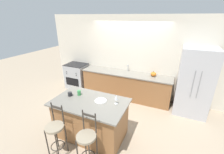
# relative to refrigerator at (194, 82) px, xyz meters

# --- Properties ---
(ground_plane) EXTENTS (18.00, 18.00, 0.00)m
(ground_plane) POSITION_rel_refrigerator_xyz_m (-2.01, -0.29, -0.95)
(ground_plane) COLOR tan
(wall_back) EXTENTS (6.00, 0.07, 2.70)m
(wall_back) POSITION_rel_refrigerator_xyz_m (-2.01, 0.41, 0.40)
(wall_back) COLOR beige
(wall_back) RESTS_ON ground_plane
(back_counter) EXTENTS (3.00, 0.68, 0.89)m
(back_counter) POSITION_rel_refrigerator_xyz_m (-2.01, 0.09, -0.50)
(back_counter) COLOR #936038
(back_counter) RESTS_ON ground_plane
(sink_faucet) EXTENTS (0.02, 0.13, 0.22)m
(sink_faucet) POSITION_rel_refrigerator_xyz_m (-2.01, 0.29, 0.08)
(sink_faucet) COLOR #ADAFB5
(sink_faucet) RESTS_ON back_counter
(kitchen_island) EXTENTS (1.64, 0.98, 0.92)m
(kitchen_island) POSITION_rel_refrigerator_xyz_m (-2.14, -1.97, -0.49)
(kitchen_island) COLOR #936038
(kitchen_island) RESTS_ON ground_plane
(refrigerator) EXTENTS (0.87, 0.80, 1.90)m
(refrigerator) POSITION_rel_refrigerator_xyz_m (0.00, 0.00, 0.00)
(refrigerator) COLOR #BCBCC1
(refrigerator) RESTS_ON ground_plane
(oven_range) EXTENTS (0.78, 0.67, 0.95)m
(oven_range) POSITION_rel_refrigerator_xyz_m (-3.99, 0.06, -0.48)
(oven_range) COLOR #ADAFB5
(oven_range) RESTS_ON ground_plane
(bar_stool_near) EXTENTS (0.36, 0.36, 1.12)m
(bar_stool_near) POSITION_rel_refrigerator_xyz_m (-2.49, -2.70, -0.38)
(bar_stool_near) COLOR #332D28
(bar_stool_near) RESTS_ON ground_plane
(bar_stool_far) EXTENTS (0.36, 0.36, 1.12)m
(bar_stool_far) POSITION_rel_refrigerator_xyz_m (-1.80, -2.67, -0.38)
(bar_stool_far) COLOR #332D28
(bar_stool_far) RESTS_ON ground_plane
(dinner_plate) EXTENTS (0.27, 0.27, 0.02)m
(dinner_plate) POSITION_rel_refrigerator_xyz_m (-1.93, -1.86, -0.02)
(dinner_plate) COLOR white
(dinner_plate) RESTS_ON kitchen_island
(wine_glass) EXTENTS (0.07, 0.07, 0.21)m
(wine_glass) POSITION_rel_refrigerator_xyz_m (-1.58, -1.83, 0.12)
(wine_glass) COLOR white
(wine_glass) RESTS_ON kitchen_island
(coffee_mug) EXTENTS (0.13, 0.10, 0.09)m
(coffee_mug) POSITION_rel_refrigerator_xyz_m (-2.69, -1.95, 0.01)
(coffee_mug) COLOR #232326
(coffee_mug) RESTS_ON kitchen_island
(tumbler_cup) EXTENTS (0.08, 0.08, 0.12)m
(tumbler_cup) POSITION_rel_refrigerator_xyz_m (-2.52, -1.83, 0.02)
(tumbler_cup) COLOR #3D934C
(tumbler_cup) RESTS_ON kitchen_island
(pumpkin_decoration) EXTENTS (0.18, 0.18, 0.16)m
(pumpkin_decoration) POSITION_rel_refrigerator_xyz_m (-1.13, 0.14, 0.01)
(pumpkin_decoration) COLOR orange
(pumpkin_decoration) RESTS_ON back_counter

